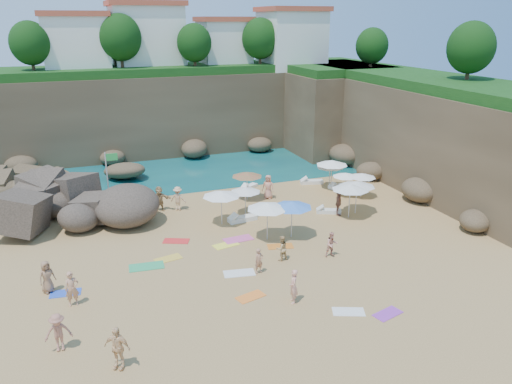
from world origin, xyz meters
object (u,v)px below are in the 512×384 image
object	(u,v)px
parasol_2	(346,175)
lounger_0	(242,219)
rock_outcrop	(84,221)
parasol_0	(245,190)
person_stand_3	(338,203)
flag_pole	(109,175)
person_stand_6	(293,286)
person_stand_4	(268,187)
person_stand_5	(159,199)
person_stand_1	(282,248)
person_stand_2	(178,198)
parasol_1	(330,166)
person_stand_0	(72,289)

from	to	relation	value
parasol_2	lounger_0	size ratio (longest dim) A/B	1.01
rock_outcrop	parasol_0	bearing A→B (deg)	-15.05
person_stand_3	parasol_2	bearing A→B (deg)	0.74
flag_pole	person_stand_6	world-z (taller)	flag_pole
person_stand_4	person_stand_5	bearing A→B (deg)	-145.54
person_stand_1	person_stand_6	xyz separation A→B (m)	(-1.28, -4.41, 0.13)
person_stand_2	person_stand_6	world-z (taller)	person_stand_2
parasol_1	person_stand_1	xyz separation A→B (m)	(-8.96, -10.72, -1.13)
flag_pole	person_stand_6	distance (m)	17.29
parasol_1	person_stand_0	xyz separation A→B (m)	(-20.39, -11.56, -0.99)
parasol_2	person_stand_5	world-z (taller)	parasol_2
flag_pole	person_stand_0	world-z (taller)	flag_pole
rock_outcrop	person_stand_5	distance (m)	5.41
lounger_0	person_stand_2	size ratio (longest dim) A/B	1.13
person_stand_6	person_stand_0	bearing A→B (deg)	-92.09
parasol_0	parasol_2	xyz separation A→B (m)	(8.64, 0.95, -0.12)
lounger_0	person_stand_4	xyz separation A→B (m)	(3.38, 3.62, 0.80)
person_stand_3	person_stand_0	bearing A→B (deg)	145.41
parasol_0	person_stand_5	distance (m)	6.41
person_stand_1	parasol_1	bearing A→B (deg)	-140.95
rock_outcrop	person_stand_6	distance (m)	17.45
parasol_2	person_stand_4	size ratio (longest dim) A/B	1.07
parasol_0	person_stand_5	world-z (taller)	parasol_0
person_stand_4	person_stand_1	bearing A→B (deg)	-70.61
parasol_0	person_stand_1	distance (m)	7.55
parasol_2	person_stand_3	bearing A→B (deg)	-126.54
lounger_0	person_stand_3	xyz separation A→B (m)	(6.76, -1.37, 0.74)
rock_outcrop	person_stand_2	distance (m)	6.69
person_stand_2	person_stand_1	bearing A→B (deg)	143.60
lounger_0	person_stand_2	world-z (taller)	person_stand_2
flag_pole	person_stand_2	xyz separation A→B (m)	(4.57, -1.16, -1.98)
person_stand_3	person_stand_4	distance (m)	6.02
flag_pole	parasol_1	world-z (taller)	flag_pole
parasol_0	person_stand_4	bearing A→B (deg)	42.90
flag_pole	parasol_2	size ratio (longest dim) A/B	2.21
lounger_0	person_stand_6	world-z (taller)	person_stand_6
parasol_0	person_stand_0	world-z (taller)	parasol_0
parasol_1	person_stand_3	distance (m)	6.22
lounger_0	person_stand_6	bearing A→B (deg)	-102.15
rock_outcrop	person_stand_2	bearing A→B (deg)	-2.84
person_stand_0	person_stand_1	size ratio (longest dim) A/B	1.19
parasol_0	person_stand_4	size ratio (longest dim) A/B	1.14
parasol_0	person_stand_3	distance (m)	6.69
flag_pole	person_stand_3	world-z (taller)	flag_pole
person_stand_6	person_stand_4	bearing A→B (deg)	179.93
lounger_0	person_stand_0	xyz separation A→B (m)	(-11.27, -7.27, 0.74)
parasol_1	person_stand_2	world-z (taller)	parasol_1
flag_pole	person_stand_1	bearing A→B (deg)	-53.06
person_stand_0	person_stand_6	distance (m)	10.76
parasol_0	lounger_0	xyz separation A→B (m)	(-0.59, -1.02, -1.73)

